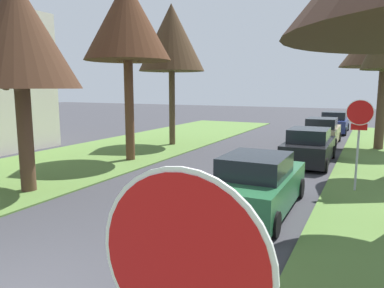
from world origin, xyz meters
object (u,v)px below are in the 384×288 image
(street_tree_left_mid_a, at_px, (18,35))
(parked_sedan_green, at_px, (257,185))
(street_tree_left_mid_b, at_px, (127,21))
(street_tree_left_far, at_px, (171,38))
(parked_sedan_black, at_px, (309,147))
(stop_sign_far, at_px, (359,125))
(parked_sedan_navy, at_px, (334,123))
(parked_sedan_tan, at_px, (322,132))

(street_tree_left_mid_a, distance_m, parked_sedan_green, 8.40)
(street_tree_left_mid_b, relative_size, street_tree_left_far, 1.00)
(street_tree_left_far, distance_m, parked_sedan_green, 12.99)
(street_tree_left_mid_b, xyz_separation_m, street_tree_left_far, (-0.51, 4.84, -0.12))
(parked_sedan_black, bearing_deg, street_tree_left_mid_b, -158.15)
(stop_sign_far, bearing_deg, parked_sedan_navy, 97.42)
(street_tree_left_mid_a, distance_m, parked_sedan_navy, 22.76)
(parked_sedan_black, bearing_deg, parked_sedan_green, -92.26)
(street_tree_left_mid_a, relative_size, parked_sedan_black, 1.49)
(parked_sedan_green, bearing_deg, parked_sedan_tan, 89.62)
(parked_sedan_tan, distance_m, parked_sedan_navy, 6.45)
(parked_sedan_green, height_order, parked_sedan_tan, same)
(street_tree_left_mid_a, height_order, parked_sedan_green, street_tree_left_mid_a)
(parked_sedan_navy, bearing_deg, stop_sign_far, -82.58)
(stop_sign_far, distance_m, parked_sedan_navy, 16.66)
(street_tree_left_mid_a, bearing_deg, street_tree_left_far, 93.19)
(stop_sign_far, xyz_separation_m, street_tree_left_far, (-10.06, 5.81, 3.93))
(street_tree_left_mid_b, bearing_deg, parked_sedan_green, -29.82)
(stop_sign_far, relative_size, street_tree_left_mid_b, 0.37)
(street_tree_left_far, relative_size, parked_sedan_tan, 1.80)
(street_tree_left_mid_a, xyz_separation_m, parked_sedan_green, (7.13, 1.52, -4.18))
(parked_sedan_black, bearing_deg, parked_sedan_tan, 91.85)
(stop_sign_far, xyz_separation_m, street_tree_left_mid_b, (-9.55, 0.96, 4.05))
(parked_sedan_green, bearing_deg, stop_sign_far, 53.48)
(parked_sedan_black, distance_m, parked_sedan_tan, 6.04)
(stop_sign_far, distance_m, parked_sedan_green, 4.19)
(street_tree_left_mid_b, bearing_deg, parked_sedan_navy, 64.46)
(stop_sign_far, relative_size, street_tree_left_mid_a, 0.45)
(street_tree_left_far, relative_size, parked_sedan_black, 1.80)
(street_tree_left_far, height_order, parked_sedan_tan, street_tree_left_far)
(street_tree_left_mid_a, xyz_separation_m, street_tree_left_far, (-0.59, 10.49, 1.18))
(parked_sedan_navy, bearing_deg, street_tree_left_mid_b, -115.54)
(parked_sedan_navy, bearing_deg, parked_sedan_green, -90.59)
(street_tree_left_far, xyz_separation_m, parked_sedan_green, (7.72, -8.97, -5.36))
(stop_sign_far, relative_size, parked_sedan_tan, 0.66)
(street_tree_left_mid_b, height_order, parked_sedan_tan, street_tree_left_mid_b)
(parked_sedan_navy, bearing_deg, parked_sedan_black, -89.63)
(street_tree_left_mid_a, relative_size, street_tree_left_far, 0.83)
(street_tree_left_mid_b, distance_m, parked_sedan_black, 9.75)
(street_tree_left_mid_b, distance_m, parked_sedan_green, 9.95)
(stop_sign_far, relative_size, parked_sedan_green, 0.66)
(street_tree_left_mid_a, xyz_separation_m, street_tree_left_mid_b, (-0.07, 5.65, 1.30))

